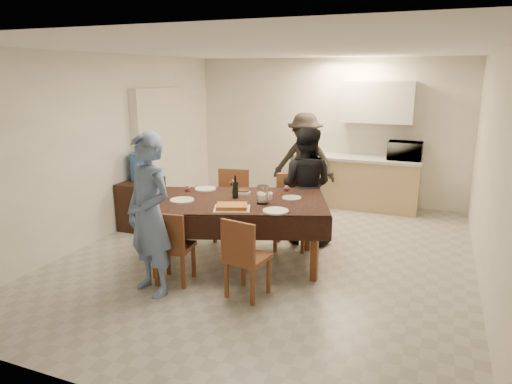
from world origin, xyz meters
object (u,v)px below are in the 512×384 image
(water_jug, at_px, (139,167))
(wine_bottle, at_px, (235,187))
(dining_table, at_px, (237,203))
(water_pitcher, at_px, (263,195))
(microwave, at_px, (405,151))
(person_kitchen, at_px, (304,162))
(savoury_tart, at_px, (232,207))
(person_near, at_px, (149,215))
(person_far, at_px, (305,186))
(console, at_px, (142,203))

(water_jug, xyz_separation_m, wine_bottle, (1.94, -0.74, 0.04))
(dining_table, distance_m, water_pitcher, 0.38)
(water_pitcher, height_order, microwave, microwave)
(person_kitchen, bearing_deg, dining_table, -91.93)
(water_pitcher, bearing_deg, savoury_tart, -127.15)
(wine_bottle, height_order, microwave, microwave)
(dining_table, relative_size, person_near, 1.38)
(person_near, height_order, person_far, person_near)
(console, distance_m, person_near, 2.39)
(savoury_tart, xyz_separation_m, microwave, (1.61, 3.47, 0.21))
(water_jug, distance_m, microwave, 4.36)
(water_jug, bearing_deg, savoury_tart, -29.15)
(dining_table, bearing_deg, microwave, 41.04)
(wine_bottle, xyz_separation_m, microwave, (1.76, 3.04, 0.08))
(water_pitcher, xyz_separation_m, person_kitchen, (-0.26, 2.69, -0.10))
(water_jug, distance_m, person_near, 2.34)
(person_near, xyz_separation_m, person_kitchen, (0.64, 3.69, -0.04))
(console, distance_m, microwave, 4.41)
(person_near, relative_size, person_far, 1.07)
(person_near, bearing_deg, person_kitchen, 100.46)
(console, bearing_deg, person_far, 5.93)
(water_jug, relative_size, person_far, 0.26)
(savoury_tart, height_order, microwave, microwave)
(wine_bottle, relative_size, person_far, 0.18)
(console, height_order, wine_bottle, wine_bottle)
(console, relative_size, savoury_tart, 1.94)
(wine_bottle, bearing_deg, person_kitchen, 86.93)
(wine_bottle, height_order, person_near, person_near)
(savoury_tart, height_order, person_near, person_near)
(dining_table, height_order, person_near, person_near)
(microwave, height_order, person_far, person_far)
(console, xyz_separation_m, water_jug, (0.00, 0.00, 0.58))
(water_jug, height_order, microwave, microwave)
(person_far, bearing_deg, water_jug, 3.46)
(console, height_order, person_far, person_far)
(wine_bottle, bearing_deg, savoury_tart, -70.77)
(water_jug, height_order, person_far, person_far)
(dining_table, xyz_separation_m, person_near, (-0.55, -1.05, 0.08))
(dining_table, relative_size, water_pitcher, 11.24)
(console, distance_m, water_pitcher, 2.55)
(person_near, height_order, person_kitchen, person_near)
(console, bearing_deg, water_pitcher, -19.65)
(wine_bottle, distance_m, person_near, 1.21)
(water_jug, xyz_separation_m, savoury_tart, (2.09, -1.17, -0.08))
(dining_table, distance_m, microwave, 3.54)
(dining_table, xyz_separation_m, wine_bottle, (-0.05, 0.05, 0.18))
(person_kitchen, bearing_deg, console, -138.30)
(dining_table, distance_m, person_far, 1.19)
(console, relative_size, person_far, 0.48)
(savoury_tart, distance_m, person_near, 0.93)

